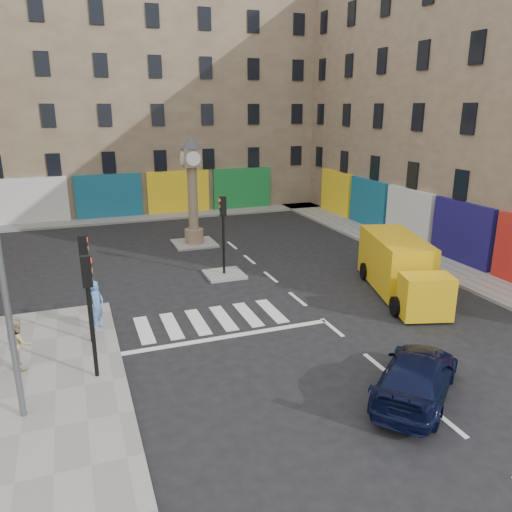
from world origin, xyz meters
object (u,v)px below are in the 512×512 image
traffic_light_island (223,223)px  clock_pillar (192,184)px  navy_sedan (416,376)px  traffic_light_left_near (89,298)px  pedestrian_tan (18,343)px  yellow_van (400,267)px  traffic_light_left_far (86,272)px  pedestrian_blue (97,305)px

traffic_light_island → clock_pillar: 6.07m
clock_pillar → navy_sedan: clock_pillar is taller
traffic_light_left_near → pedestrian_tan: (-2.14, 1.35, -1.68)m
clock_pillar → navy_sedan: size_ratio=1.38×
clock_pillar → yellow_van: clock_pillar is taller
traffic_light_left_far → pedestrian_blue: (0.28, 0.98, -1.57)m
clock_pillar → pedestrian_tan: size_ratio=3.85×
navy_sedan → pedestrian_tan: bearing=21.6°
yellow_van → pedestrian_tan: bearing=-157.2°
navy_sedan → yellow_van: 8.34m
traffic_light_left_far → clock_pillar: size_ratio=0.61×
traffic_light_island → pedestrian_blue: (-6.02, -4.42, -1.54)m
pedestrian_blue → pedestrian_tan: 3.15m
traffic_light_left_near → traffic_light_left_far: bearing=90.0°
pedestrian_blue → yellow_van: bearing=-65.1°
yellow_van → clock_pillar: bearing=137.3°
traffic_light_island → yellow_van: 8.16m
traffic_light_left_far → clock_pillar: 13.05m
clock_pillar → traffic_light_island: bearing=-90.0°
traffic_light_island → navy_sedan: size_ratio=0.84×
traffic_light_left_near → clock_pillar: (6.30, 13.80, 0.93)m
clock_pillar → pedestrian_tan: 15.26m
traffic_light_island → pedestrian_tan: (-8.44, -6.45, -1.65)m
traffic_light_island → pedestrian_tan: bearing=-142.6°
traffic_light_left_near → navy_sedan: (8.25, -4.02, -1.98)m
traffic_light_island → navy_sedan: (1.95, -11.82, -1.95)m
traffic_light_left_far → navy_sedan: 10.64m
traffic_light_left_near → traffic_light_island: size_ratio=1.00×
traffic_light_left_near → yellow_van: size_ratio=0.55×
clock_pillar → pedestrian_blue: (-6.02, -10.42, -2.50)m
traffic_light_left_far → traffic_light_island: size_ratio=1.00×
yellow_van → pedestrian_blue: bearing=-165.3°
traffic_light_left_far → pedestrian_blue: 1.87m
pedestrian_blue → pedestrian_tan: size_ratio=1.14×
traffic_light_island → pedestrian_tan: 10.75m
traffic_light_left_near → traffic_light_island: bearing=51.1°
traffic_light_left_near → navy_sedan: size_ratio=0.84×
traffic_light_left_near → traffic_light_left_far: 2.40m
pedestrian_blue → traffic_light_left_near: bearing=-158.0°
traffic_light_left_far → traffic_light_island: (6.30, 5.40, -0.03)m
traffic_light_left_far → pedestrian_tan: 2.91m
clock_pillar → pedestrian_blue: size_ratio=3.38×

